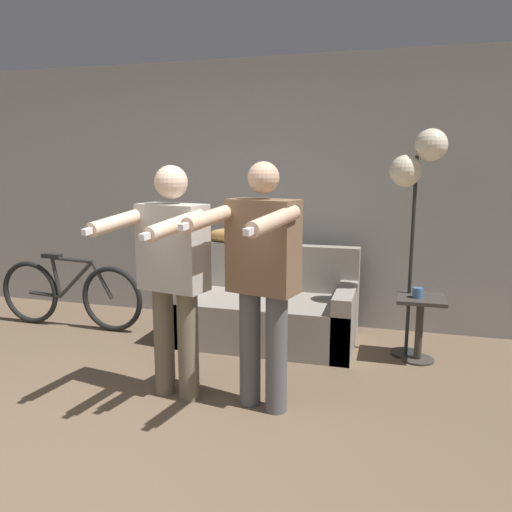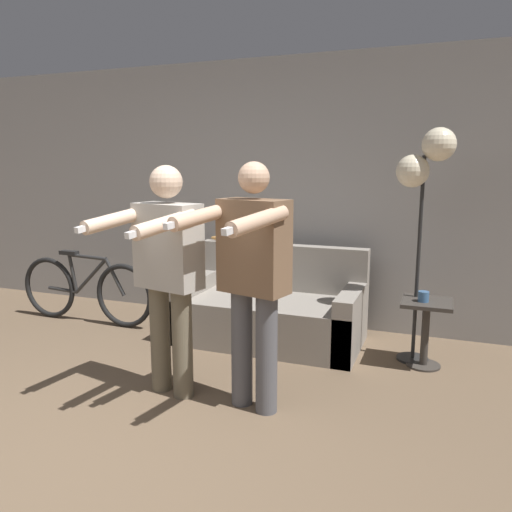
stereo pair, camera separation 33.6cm
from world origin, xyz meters
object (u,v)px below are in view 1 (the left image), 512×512
cat (229,235)px  person_left (172,268)px  couch (265,311)px  cup (418,293)px  person_right (262,272)px  floor_lamp (417,170)px  bicycle (70,294)px  side_table (420,316)px

cat → person_left: bearing=-84.8°
couch → cup: (1.31, -0.18, 0.31)m
cup → person_left: bearing=-145.6°
person_right → cup: (0.99, 1.10, -0.34)m
floor_lamp → bicycle: floor_lamp is taller
person_left → cup: size_ratio=18.97×
couch → floor_lamp: (1.26, -0.04, 1.27)m
person_right → side_table: 1.63m
floor_lamp → bicycle: (-3.18, -0.13, -1.20)m
person_left → bicycle: bearing=157.7°
floor_lamp → bicycle: bearing=-177.7°
person_left → cat: 1.61m
cup → bicycle: bearing=179.8°
cat → couch: bearing=-35.3°
couch → cat: (-0.45, 0.32, 0.64)m
couch → side_table: (1.34, -0.15, 0.11)m
side_table → cup: cup is taller
bicycle → person_left: bearing=-34.4°
couch → cup: bearing=-8.0°
person_left → cup: person_left is taller
couch → floor_lamp: floor_lamp is taller
couch → floor_lamp: size_ratio=0.88×
floor_lamp → person_left: bearing=-141.4°
person_left → bicycle: size_ratio=1.01×
couch → person_right: person_right is taller
couch → cup: size_ratio=19.57×
cup → bicycle: size_ratio=0.05×
person_right → bicycle: 2.57m
floor_lamp → person_right: bearing=-127.2°
cup → bicycle: 3.25m
person_left → cup: bearing=46.6°
cat → floor_lamp: size_ratio=0.28×
side_table → cup: size_ratio=6.45×
side_table → person_right: bearing=-131.9°
side_table → bicycle: bearing=-179.6°
cup → floor_lamp: bearing=110.3°
person_right → cup: bearing=62.2°
couch → cat: bearing=144.7°
person_right → floor_lamp: 1.68m
side_table → bicycle: size_ratio=0.34×
person_left → person_right: (0.61, -0.00, 0.01)m
cup → couch: bearing=172.0°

